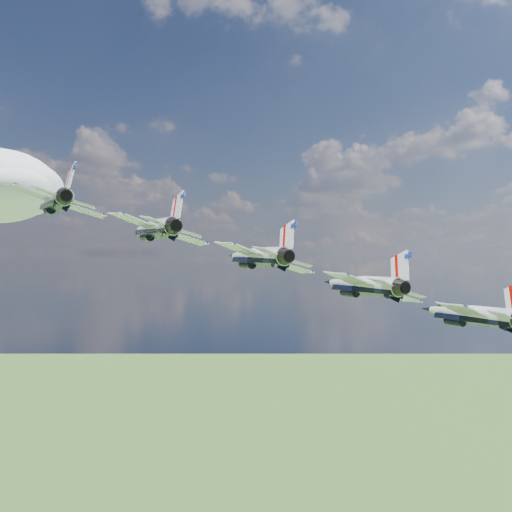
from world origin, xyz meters
TOP-DOWN VIEW (x-y plane):
  - jet_0 at (-25.76, 29.27)m, footprint 14.02×17.02m
  - jet_1 at (-17.72, 21.61)m, footprint 14.02×17.02m
  - jet_2 at (-9.68, 13.96)m, footprint 14.02×17.02m
  - jet_3 at (-1.64, 6.31)m, footprint 14.02×17.02m
  - jet_4 at (6.40, -1.35)m, footprint 14.02×17.02m

SIDE VIEW (x-z plane):
  - jet_4 at x=6.40m, z-range 147.18..154.52m
  - jet_3 at x=-1.64m, z-range 150.20..157.53m
  - jet_2 at x=-9.68m, z-range 153.21..160.55m
  - jet_1 at x=-17.72m, z-range 156.22..163.56m
  - jet_0 at x=-25.76m, z-range 159.24..166.58m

